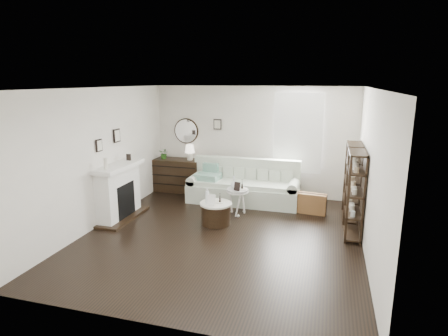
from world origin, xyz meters
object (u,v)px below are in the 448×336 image
(dresser, at_px, (177,175))
(drum_table, at_px, (216,213))
(sofa, at_px, (244,188))
(pedestal_table, at_px, (238,191))

(dresser, bearing_deg, drum_table, -49.69)
(sofa, height_order, dresser, sofa)
(dresser, xyz_separation_m, drum_table, (1.65, -1.95, -0.20))
(drum_table, xyz_separation_m, pedestal_table, (0.28, 0.65, 0.30))
(sofa, xyz_separation_m, pedestal_table, (0.07, -0.91, 0.19))
(sofa, distance_m, pedestal_table, 0.93)
(dresser, distance_m, pedestal_table, 2.33)
(drum_table, height_order, pedestal_table, pedestal_table)
(dresser, relative_size, pedestal_table, 2.23)
(dresser, bearing_deg, sofa, -11.76)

